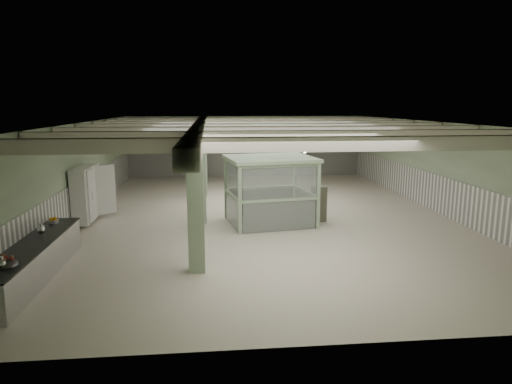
{
  "coord_description": "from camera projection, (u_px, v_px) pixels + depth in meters",
  "views": [
    {
      "loc": [
        -2.1,
        -17.4,
        4.28
      ],
      "look_at": [
        -0.55,
        -1.98,
        1.3
      ],
      "focal_mm": 32.0,
      "sensor_mm": 36.0,
      "label": 1
    }
  ],
  "objects": [
    {
      "name": "walkin_cooler",
      "position": [
        87.0,
        196.0,
        16.66
      ],
      "size": [
        1.02,
        2.14,
        1.96
      ],
      "color": "silver",
      "rests_on": "floor"
    },
    {
      "name": "girder",
      "position": [
        199.0,
        129.0,
        17.14
      ],
      "size": [
        0.45,
        19.9,
        0.4
      ],
      "primitive_type": "cube",
      "color": "white",
      "rests_on": "ceiling"
    },
    {
      "name": "wall_right",
      "position": [
        437.0,
        167.0,
        18.37
      ],
      "size": [
        0.02,
        20.0,
        3.6
      ],
      "primitive_type": "cube",
      "color": "#A5BF98",
      "rests_on": "floor"
    },
    {
      "name": "filing_cabinet",
      "position": [
        319.0,
        203.0,
        17.02
      ],
      "size": [
        0.49,
        0.65,
        1.31
      ],
      "primitive_type": "cube",
      "rotation": [
        0.0,
        0.0,
        0.12
      ],
      "color": "#5A5B4C",
      "rests_on": "floor"
    },
    {
      "name": "prep_counter",
      "position": [
        33.0,
        261.0,
        11.3
      ],
      "size": [
        0.91,
        5.23,
        0.91
      ],
      "color": "silver",
      "rests_on": "floor"
    },
    {
      "name": "beam_a",
      "position": [
        306.0,
        144.0,
        10.05
      ],
      "size": [
        13.9,
        0.35,
        0.32
      ],
      "primitive_type": "cube",
      "color": "white",
      "rests_on": "ceiling"
    },
    {
      "name": "beam_b",
      "position": [
        287.0,
        136.0,
        12.49
      ],
      "size": [
        13.9,
        0.35,
        0.32
      ],
      "primitive_type": "cube",
      "color": "white",
      "rests_on": "ceiling"
    },
    {
      "name": "beam_e",
      "position": [
        258.0,
        125.0,
        19.82
      ],
      "size": [
        13.9,
        0.35,
        0.32
      ],
      "primitive_type": "cube",
      "color": "white",
      "rests_on": "ceiling"
    },
    {
      "name": "guard_booth",
      "position": [
        270.0,
        178.0,
        16.43
      ],
      "size": [
        3.4,
        3.02,
        2.44
      ],
      "rotation": [
        0.0,
        0.0,
        0.16
      ],
      "color": "#98B691",
      "rests_on": "floor"
    },
    {
      "name": "pitcher_far",
      "position": [
        41.0,
        229.0,
        12.05
      ],
      "size": [
        0.26,
        0.28,
        0.3
      ],
      "primitive_type": null,
      "rotation": [
        0.0,
        0.0,
        0.29
      ],
      "color": "silver",
      "rests_on": "prep_counter"
    },
    {
      "name": "wall_back",
      "position": [
        245.0,
        146.0,
        27.45
      ],
      "size": [
        14.0,
        0.02,
        3.6
      ],
      "primitive_type": "cube",
      "color": "#A5BF98",
      "rests_on": "floor"
    },
    {
      "name": "ceiling",
      "position": [
        265.0,
        123.0,
        17.34
      ],
      "size": [
        14.0,
        20.0,
        0.02
      ],
      "primitive_type": "cube",
      "color": "silver",
      "rests_on": "wall_back"
    },
    {
      "name": "pendant_mid",
      "position": [
        276.0,
        136.0,
        17.98
      ],
      "size": [
        0.44,
        0.44,
        0.22
      ],
      "primitive_type": "cone",
      "rotation": [
        3.14,
        0.0,
        0.0
      ],
      "color": "#2F3E30",
      "rests_on": "ceiling"
    },
    {
      "name": "beam_d",
      "position": [
        265.0,
        127.0,
        17.38
      ],
      "size": [
        13.9,
        0.35,
        0.32
      ],
      "primitive_type": "cube",
      "color": "white",
      "rests_on": "ceiling"
    },
    {
      "name": "veg_colander",
      "position": [
        6.0,
        262.0,
        9.63
      ],
      "size": [
        0.49,
        0.49,
        0.22
      ],
      "primitive_type": null,
      "rotation": [
        0.0,
        0.0,
        -0.0
      ],
      "color": "#3C3D41",
      "rests_on": "prep_counter"
    },
    {
      "name": "column_b",
      "position": [
        200.0,
        174.0,
        16.46
      ],
      "size": [
        0.42,
        0.42,
        3.6
      ],
      "primitive_type": "cube",
      "color": "#98B290",
      "rests_on": "floor"
    },
    {
      "name": "column_d",
      "position": [
        203.0,
        150.0,
        25.25
      ],
      "size": [
        0.42,
        0.42,
        3.6
      ],
      "primitive_type": "cube",
      "color": "#98B290",
      "rests_on": "floor"
    },
    {
      "name": "beam_g",
      "position": [
        249.0,
        121.0,
        24.7
      ],
      "size": [
        13.9,
        0.35,
        0.32
      ],
      "primitive_type": "cube",
      "color": "white",
      "rests_on": "ceiling"
    },
    {
      "name": "pendant_front",
      "position": [
        305.0,
        150.0,
        12.61
      ],
      "size": [
        0.44,
        0.44,
        0.22
      ],
      "primitive_type": "cone",
      "rotation": [
        3.14,
        0.0,
        0.0
      ],
      "color": "#2F3E30",
      "rests_on": "ceiling"
    },
    {
      "name": "beam_f",
      "position": [
        253.0,
        122.0,
        22.26
      ],
      "size": [
        13.9,
        0.35,
        0.32
      ],
      "primitive_type": "cube",
      "color": "white",
      "rests_on": "ceiling"
    },
    {
      "name": "wainscot_left",
      "position": [
        82.0,
        200.0,
        17.19
      ],
      "size": [
        0.05,
        19.9,
        1.5
      ],
      "primitive_type": "cube",
      "color": "white",
      "rests_on": "floor"
    },
    {
      "name": "wainscot_right",
      "position": [
        435.0,
        193.0,
        18.56
      ],
      "size": [
        0.05,
        19.9,
        1.5
      ],
      "primitive_type": "cube",
      "color": "white",
      "rests_on": "floor"
    },
    {
      "name": "pendant_back",
      "position": [
        262.0,
        129.0,
        22.87
      ],
      "size": [
        0.44,
        0.44,
        0.22
      ],
      "primitive_type": "cone",
      "rotation": [
        3.14,
        0.0,
        0.0
      ],
      "color": "#2F3E30",
      "rests_on": "ceiling"
    },
    {
      "name": "pitcher_near",
      "position": [
        2.0,
        263.0,
        9.48
      ],
      "size": [
        0.21,
        0.23,
        0.27
      ],
      "primitive_type": null,
      "rotation": [
        0.0,
        0.0,
        -0.15
      ],
      "color": "silver",
      "rests_on": "prep_counter"
    },
    {
      "name": "floor",
      "position": [
        265.0,
        215.0,
        18.02
      ],
      "size": [
        20.0,
        20.0,
        0.0
      ],
      "primitive_type": "plane",
      "color": "silver",
      "rests_on": "ground"
    },
    {
      "name": "column_a",
      "position": [
        196.0,
        204.0,
        11.57
      ],
      "size": [
        0.42,
        0.42,
        3.6
      ],
      "primitive_type": "cube",
      "color": "#98B290",
      "rests_on": "floor"
    },
    {
      "name": "wall_front",
      "position": [
        334.0,
        250.0,
        7.91
      ],
      "size": [
        14.0,
        0.02,
        3.6
      ],
      "primitive_type": "cube",
      "color": "#A5BF98",
      "rests_on": "floor"
    },
    {
      "name": "beam_c",
      "position": [
        274.0,
        131.0,
        14.93
      ],
      "size": [
        13.9,
        0.35,
        0.32
      ],
      "primitive_type": "cube",
      "color": "white",
      "rests_on": "ceiling"
    },
    {
      "name": "column_c",
      "position": [
        202.0,
        158.0,
        21.34
      ],
      "size": [
        0.42,
        0.42,
        3.6
      ],
      "primitive_type": "cube",
      "color": "#98B290",
      "rests_on": "floor"
    },
    {
      "name": "wainscot_back",
      "position": [
        245.0,
        164.0,
        27.63
      ],
      "size": [
        13.9,
        0.05,
        1.5
      ],
      "primitive_type": "cube",
      "color": "white",
      "rests_on": "floor"
    },
    {
      "name": "wall_left",
      "position": [
        79.0,
        172.0,
        16.99
      ],
      "size": [
        0.02,
        20.0,
        3.6
      ],
      "primitive_type": "cube",
      "color": "#A5BF98",
      "rests_on": "floor"
    },
    {
      "name": "orange_bowl",
      "position": [
        54.0,
        222.0,
        13.15
      ],
      "size": [
        0.35,
        0.35,
        0.1
      ],
      "primitive_type": "cylinder",
      "rotation": [
        0.0,
        0.0,
        0.31
      ],
      "color": "#B2B2B7",
      "rests_on": "prep_counter"
    }
  ]
}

